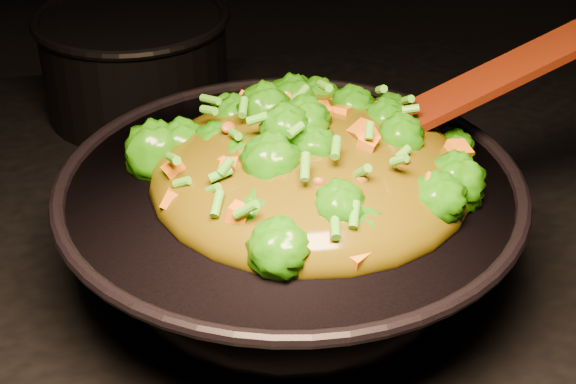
{
  "coord_description": "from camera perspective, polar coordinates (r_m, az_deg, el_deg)",
  "views": [
    {
      "loc": [
        -0.13,
        -0.76,
        1.45
      ],
      "look_at": [
        0.01,
        -0.08,
        1.0
      ],
      "focal_mm": 55.0,
      "sensor_mm": 36.0,
      "label": 1
    }
  ],
  "objects": [
    {
      "name": "stir_fry",
      "position": [
        0.78,
        1.53,
        3.91
      ],
      "size": [
        0.31,
        0.31,
        0.1
      ],
      "primitive_type": null,
      "rotation": [
        0.0,
        0.0,
        -0.05
      ],
      "color": "#227208",
      "rests_on": "wok"
    },
    {
      "name": "back_pot",
      "position": [
        1.17,
        -9.84,
        8.25
      ],
      "size": [
        0.31,
        0.31,
        0.14
      ],
      "primitive_type": "cylinder",
      "rotation": [
        0.0,
        0.0,
        -0.42
      ],
      "color": "black",
      "rests_on": "stovetop"
    },
    {
      "name": "spatula",
      "position": [
        0.84,
        10.06,
        5.72
      ],
      "size": [
        0.3,
        0.06,
        0.13
      ],
      "primitive_type": "cube",
      "rotation": [
        0.0,
        -0.38,
        0.04
      ],
      "color": "#341208",
      "rests_on": "wok"
    },
    {
      "name": "wok",
      "position": [
        0.84,
        0.14,
        -2.87
      ],
      "size": [
        0.49,
        0.49,
        0.12
      ],
      "primitive_type": null,
      "rotation": [
        0.0,
        0.0,
        0.19
      ],
      "color": "black",
      "rests_on": "stovetop"
    }
  ]
}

